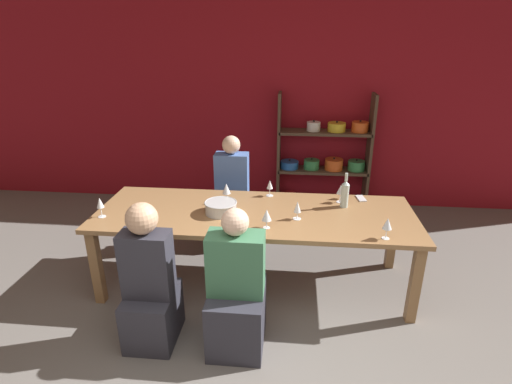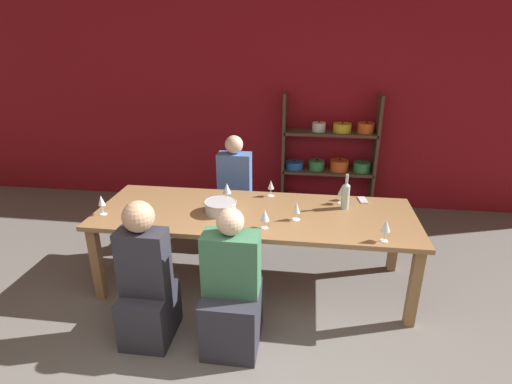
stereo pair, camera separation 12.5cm
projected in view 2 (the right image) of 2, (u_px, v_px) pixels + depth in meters
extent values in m
cube|color=maroon|center=(280.00, 104.00, 5.18)|extent=(8.80, 0.06, 2.70)
cube|color=#4C3828|center=(284.00, 152.00, 5.21)|extent=(0.04, 0.30, 1.53)
cube|color=#4C3828|center=(375.00, 156.00, 5.06)|extent=(0.04, 0.30, 1.53)
cube|color=#4C3828|center=(325.00, 207.00, 5.41)|extent=(1.16, 0.30, 0.04)
cylinder|color=red|center=(293.00, 199.00, 5.43)|extent=(0.24, 0.24, 0.14)
sphere|color=black|center=(293.00, 193.00, 5.40)|extent=(0.02, 0.02, 0.02)
cylinder|color=#235BAD|center=(314.00, 201.00, 5.40)|extent=(0.16, 0.16, 0.11)
sphere|color=black|center=(315.00, 197.00, 5.38)|extent=(0.02, 0.02, 0.02)
cylinder|color=red|center=(336.00, 202.00, 5.37)|extent=(0.17, 0.17, 0.11)
sphere|color=black|center=(336.00, 197.00, 5.34)|extent=(0.02, 0.02, 0.02)
cube|color=#4C3828|center=(327.00, 171.00, 5.22)|extent=(1.16, 0.30, 0.04)
cylinder|color=#235BAD|center=(294.00, 165.00, 5.25)|extent=(0.24, 0.24, 0.10)
sphere|color=black|center=(295.00, 161.00, 5.23)|extent=(0.02, 0.02, 0.02)
cylinder|color=#338447|center=(317.00, 165.00, 5.21)|extent=(0.20, 0.20, 0.12)
sphere|color=black|center=(317.00, 160.00, 5.18)|extent=(0.02, 0.02, 0.02)
cylinder|color=#E0561E|center=(339.00, 165.00, 5.17)|extent=(0.23, 0.23, 0.14)
sphere|color=black|center=(340.00, 159.00, 5.14)|extent=(0.02, 0.02, 0.02)
cylinder|color=#338447|center=(362.00, 167.00, 5.14)|extent=(0.22, 0.22, 0.13)
sphere|color=black|center=(362.00, 161.00, 5.11)|extent=(0.02, 0.02, 0.02)
cube|color=#4C3828|center=(330.00, 133.00, 5.03)|extent=(1.16, 0.30, 0.04)
cylinder|color=silver|center=(319.00, 127.00, 5.02)|extent=(0.17, 0.17, 0.11)
sphere|color=black|center=(319.00, 121.00, 5.00)|extent=(0.02, 0.02, 0.02)
cylinder|color=gold|center=(342.00, 128.00, 4.99)|extent=(0.22, 0.22, 0.11)
sphere|color=black|center=(343.00, 122.00, 4.96)|extent=(0.02, 0.02, 0.02)
cylinder|color=#E0561E|center=(366.00, 128.00, 4.95)|extent=(0.21, 0.21, 0.12)
sphere|color=black|center=(367.00, 122.00, 4.92)|extent=(0.02, 0.02, 0.02)
cube|color=olive|center=(254.00, 214.00, 3.54)|extent=(2.81, 0.98, 0.04)
cube|color=olive|center=(97.00, 264.00, 3.46)|extent=(0.08, 0.08, 0.70)
cube|color=olive|center=(414.00, 288.00, 3.13)|extent=(0.08, 0.08, 0.70)
cube|color=olive|center=(136.00, 222.00, 4.22)|extent=(0.08, 0.08, 0.70)
cube|color=olive|center=(395.00, 238.00, 3.89)|extent=(0.08, 0.08, 0.70)
cylinder|color=#B7BABC|center=(220.00, 207.00, 3.50)|extent=(0.27, 0.27, 0.10)
torus|color=#B7BABC|center=(220.00, 202.00, 3.48)|extent=(0.29, 0.29, 0.01)
cylinder|color=#B2C6C1|center=(345.00, 197.00, 3.57)|extent=(0.07, 0.07, 0.22)
cone|color=#B2C6C1|center=(347.00, 184.00, 3.52)|extent=(0.07, 0.07, 0.03)
cylinder|color=#B2C6C1|center=(347.00, 178.00, 3.50)|extent=(0.03, 0.03, 0.08)
cylinder|color=white|center=(341.00, 203.00, 3.71)|extent=(0.06, 0.06, 0.00)
cylinder|color=white|center=(341.00, 199.00, 3.69)|extent=(0.01, 0.01, 0.08)
cone|color=white|center=(342.00, 191.00, 3.66)|extent=(0.07, 0.07, 0.08)
cylinder|color=maroon|center=(342.00, 193.00, 3.67)|extent=(0.04, 0.04, 0.03)
cylinder|color=white|center=(103.00, 214.00, 3.48)|extent=(0.07, 0.07, 0.00)
cylinder|color=white|center=(103.00, 209.00, 3.47)|extent=(0.01, 0.01, 0.08)
cone|color=white|center=(101.00, 200.00, 3.43)|extent=(0.06, 0.06, 0.09)
cylinder|color=maroon|center=(102.00, 203.00, 3.44)|extent=(0.03, 0.03, 0.04)
cylinder|color=white|center=(271.00, 196.00, 3.88)|extent=(0.07, 0.07, 0.00)
cylinder|color=white|center=(271.00, 192.00, 3.86)|extent=(0.01, 0.01, 0.07)
cone|color=white|center=(271.00, 185.00, 3.83)|extent=(0.06, 0.06, 0.08)
cylinder|color=maroon|center=(271.00, 187.00, 3.84)|extent=(0.03, 0.03, 0.03)
cylinder|color=white|center=(227.00, 202.00, 3.73)|extent=(0.06, 0.06, 0.00)
cylinder|color=white|center=(227.00, 197.00, 3.72)|extent=(0.01, 0.01, 0.09)
cone|color=white|center=(227.00, 188.00, 3.68)|extent=(0.08, 0.08, 0.10)
cylinder|color=beige|center=(227.00, 191.00, 3.69)|extent=(0.04, 0.04, 0.04)
cylinder|color=white|center=(384.00, 241.00, 3.04)|extent=(0.06, 0.06, 0.00)
cylinder|color=white|center=(385.00, 236.00, 3.02)|extent=(0.01, 0.01, 0.08)
cone|color=white|center=(386.00, 226.00, 2.99)|extent=(0.07, 0.07, 0.09)
cylinder|color=beige|center=(386.00, 228.00, 3.00)|extent=(0.04, 0.04, 0.04)
cylinder|color=white|center=(345.00, 200.00, 3.78)|extent=(0.06, 0.06, 0.00)
cylinder|color=white|center=(345.00, 196.00, 3.77)|extent=(0.01, 0.01, 0.07)
cone|color=white|center=(346.00, 190.00, 3.75)|extent=(0.06, 0.06, 0.07)
cylinder|color=beige|center=(345.00, 191.00, 3.75)|extent=(0.03, 0.03, 0.03)
cylinder|color=white|center=(296.00, 219.00, 3.38)|extent=(0.07, 0.07, 0.00)
cylinder|color=white|center=(296.00, 216.00, 3.37)|extent=(0.01, 0.01, 0.06)
cone|color=white|center=(296.00, 207.00, 3.34)|extent=(0.06, 0.06, 0.10)
cylinder|color=beige|center=(296.00, 210.00, 3.35)|extent=(0.03, 0.03, 0.04)
cylinder|color=white|center=(265.00, 228.00, 3.24)|extent=(0.06, 0.06, 0.00)
cylinder|color=white|center=(265.00, 224.00, 3.23)|extent=(0.01, 0.01, 0.07)
cone|color=white|center=(265.00, 215.00, 3.20)|extent=(0.08, 0.08, 0.09)
cube|color=silver|center=(363.00, 200.00, 3.77)|extent=(0.09, 0.16, 0.01)
cube|color=#2D2D38|center=(150.00, 313.00, 3.07)|extent=(0.36, 0.45, 0.41)
cube|color=#2D2D38|center=(144.00, 262.00, 2.90)|extent=(0.36, 0.20, 0.51)
sphere|color=tan|center=(138.00, 217.00, 2.77)|extent=(0.23, 0.23, 0.23)
cube|color=#2D2D38|center=(236.00, 221.00, 4.52)|extent=(0.36, 0.44, 0.47)
cube|color=#4C70B7|center=(235.00, 178.00, 4.33)|extent=(0.36, 0.20, 0.56)
sphere|color=beige|center=(234.00, 145.00, 4.19)|extent=(0.19, 0.19, 0.19)
cube|color=#2D2D38|center=(233.00, 316.00, 2.99)|extent=(0.40, 0.50, 0.47)
cube|color=#3D7551|center=(231.00, 263.00, 2.82)|extent=(0.40, 0.22, 0.46)
sphere|color=beige|center=(230.00, 222.00, 2.70)|extent=(0.19, 0.19, 0.19)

